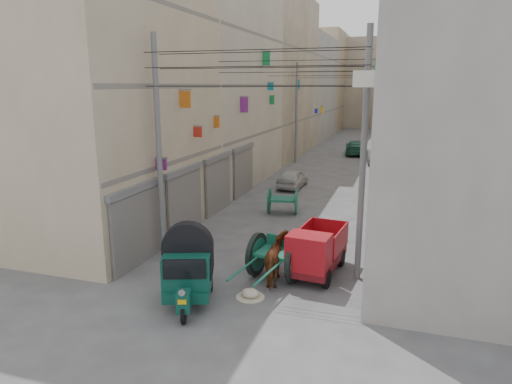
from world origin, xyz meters
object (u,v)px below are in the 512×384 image
at_px(feed_sack, 250,293).
at_px(distant_car_white, 293,178).
at_px(mini_truck, 315,254).
at_px(distant_car_grey, 374,157).
at_px(distant_car_green, 356,148).
at_px(tonga_cart, 275,257).
at_px(second_cart, 283,200).
at_px(horse, 279,260).
at_px(auto_rickshaw, 188,266).

relative_size(feed_sack, distant_car_white, 0.16).
distance_m(mini_truck, distant_car_white, 13.72).
distance_m(feed_sack, distant_car_grey, 25.84).
height_order(distant_car_grey, distant_car_green, distant_car_green).
bearing_deg(tonga_cart, second_cart, 110.82).
relative_size(mini_truck, distant_car_grey, 0.92).
distance_m(horse, distant_car_green, 29.19).
relative_size(horse, distant_car_green, 0.41).
bearing_deg(second_cart, tonga_cart, -85.73).
bearing_deg(feed_sack, auto_rickshaw, -155.40).
xyz_separation_m(horse, distant_car_grey, (1.45, 24.44, -0.22)).
height_order(auto_rickshaw, horse, auto_rickshaw).
bearing_deg(distant_car_grey, feed_sack, -102.79).
height_order(tonga_cart, distant_car_white, tonga_cart).
bearing_deg(tonga_cart, distant_car_white, 109.04).
bearing_deg(distant_car_green, distant_car_grey, 106.74).
bearing_deg(distant_car_green, distant_car_white, 75.38).
relative_size(distant_car_white, distant_car_grey, 1.03).
bearing_deg(horse, feed_sack, 58.48).
height_order(tonga_cart, feed_sack, tonga_cart).
distance_m(second_cart, feed_sack, 9.36).
xyz_separation_m(mini_truck, horse, (-1.03, -0.73, -0.04)).
bearing_deg(distant_car_grey, distant_car_white, -120.57).
height_order(horse, distant_car_grey, horse).
relative_size(auto_rickshaw, distant_car_white, 0.78).
xyz_separation_m(auto_rickshaw, distant_car_green, (1.62, 31.26, -0.43)).
distance_m(second_cart, distant_car_white, 6.05).
bearing_deg(auto_rickshaw, distant_car_white, 72.92).
xyz_separation_m(feed_sack, horse, (0.52, 1.32, 0.64)).
xyz_separation_m(second_cart, distant_car_white, (-0.92, 5.98, -0.08)).
relative_size(mini_truck, distant_car_white, 0.90).
height_order(tonga_cart, distant_car_green, tonga_cart).
relative_size(distant_car_grey, distant_car_green, 0.76).
xyz_separation_m(feed_sack, distant_car_grey, (1.97, 25.77, 0.42)).
bearing_deg(feed_sack, tonga_cart, 77.81).
bearing_deg(distant_car_grey, second_cart, -109.96).
distance_m(mini_truck, distant_car_grey, 23.72).
height_order(mini_truck, horse, mini_truck).
bearing_deg(mini_truck, horse, -138.70).
relative_size(tonga_cart, distant_car_grey, 1.00).
xyz_separation_m(auto_rickshaw, distant_car_grey, (3.61, 26.52, -0.53)).
height_order(mini_truck, distant_car_green, mini_truck).
height_order(tonga_cart, distant_car_grey, tonga_cart).
xyz_separation_m(mini_truck, distant_car_green, (-1.58, 28.45, -0.16)).
bearing_deg(tonga_cart, feed_sack, -94.22).
bearing_deg(distant_car_green, tonga_cart, 84.67).
height_order(distant_car_white, distant_car_grey, distant_car_white).
relative_size(auto_rickshaw, second_cart, 1.70).
xyz_separation_m(feed_sack, distant_car_white, (-2.33, 15.21, 0.45)).
bearing_deg(second_cart, feed_sack, -89.92).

